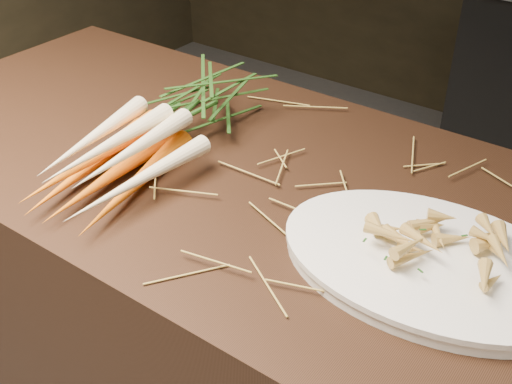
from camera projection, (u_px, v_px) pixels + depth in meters
straw_bedding at (474, 254)px, 0.92m from camera, size 1.40×0.60×0.02m
root_veg_bunch at (169, 119)px, 1.18m from camera, size 0.25×0.59×0.11m
serving_platter at (428, 265)px, 0.90m from camera, size 0.45×0.32×0.02m
roasted_veg_heap at (432, 245)px, 0.88m from camera, size 0.22×0.17×0.05m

